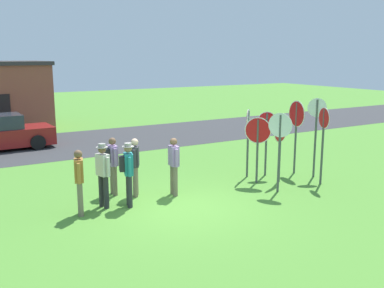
{
  "coord_description": "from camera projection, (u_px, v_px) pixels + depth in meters",
  "views": [
    {
      "loc": [
        -5.54,
        -9.79,
        3.99
      ],
      "look_at": [
        1.34,
        1.74,
        1.3
      ],
      "focal_mm": 41.37,
      "sensor_mm": 36.0,
      "label": 1
    }
  ],
  "objects": [
    {
      "name": "stop_sign_center_cluster",
      "position": [
        316.0,
        125.0,
        14.5
      ],
      "size": [
        0.53,
        0.35,
        2.64
      ],
      "color": "#474C4C",
      "rests_on": "ground"
    },
    {
      "name": "person_in_teal",
      "position": [
        112.0,
        162.0,
        12.74
      ],
      "size": [
        0.37,
        0.57,
        1.69
      ],
      "color": "#7A6B56",
      "rests_on": "ground"
    },
    {
      "name": "stop_sign_rear_right",
      "position": [
        280.0,
        137.0,
        13.96
      ],
      "size": [
        0.79,
        0.29,
        2.13
      ],
      "color": "#474C4C",
      "rests_on": "ground"
    },
    {
      "name": "stop_sign_low_front",
      "position": [
        258.0,
        138.0,
        13.85
      ],
      "size": [
        0.56,
        0.63,
        2.11
      ],
      "color": "#474C4C",
      "rests_on": "ground"
    },
    {
      "name": "stop_sign_nearest",
      "position": [
        248.0,
        132.0,
        14.52
      ],
      "size": [
        0.5,
        0.47,
        2.29
      ],
      "color": "#474C4C",
      "rests_on": "ground"
    },
    {
      "name": "street_asphalt",
      "position": [
        73.0,
        143.0,
        20.42
      ],
      "size": [
        60.0,
        6.4,
        0.01
      ],
      "primitive_type": "cube",
      "color": "#38383A",
      "rests_on": "ground"
    },
    {
      "name": "person_in_blue",
      "position": [
        174.0,
        163.0,
        12.71
      ],
      "size": [
        0.26,
        0.57,
        1.69
      ],
      "color": "#7A6B56",
      "rests_on": "ground"
    },
    {
      "name": "stop_sign_far_back",
      "position": [
        266.0,
        133.0,
        14.74
      ],
      "size": [
        0.57,
        0.32,
        2.17
      ],
      "color": "#474C4C",
      "rests_on": "ground"
    },
    {
      "name": "stop_sign_leaning_right",
      "position": [
        296.0,
        123.0,
        14.96
      ],
      "size": [
        0.17,
        0.89,
        2.51
      ],
      "color": "#474C4C",
      "rests_on": "ground"
    },
    {
      "name": "ground_plane",
      "position": [
        182.0,
        208.0,
        11.81
      ],
      "size": [
        80.0,
        80.0,
        0.0
      ],
      "primitive_type": "plane",
      "color": "#518E33"
    },
    {
      "name": "person_holding_notes",
      "position": [
        128.0,
        170.0,
        11.73
      ],
      "size": [
        0.42,
        0.55,
        1.74
      ],
      "color": "#2D2D33",
      "rests_on": "ground"
    },
    {
      "name": "person_on_left",
      "position": [
        135.0,
        164.0,
        12.63
      ],
      "size": [
        0.36,
        0.51,
        1.69
      ],
      "color": "#7A6B56",
      "rests_on": "ground"
    },
    {
      "name": "person_near_signs",
      "position": [
        79.0,
        179.0,
        11.1
      ],
      "size": [
        0.31,
        0.55,
        1.69
      ],
      "color": "#7A6B56",
      "rests_on": "ground"
    },
    {
      "name": "stop_sign_leaning_left",
      "position": [
        323.0,
        133.0,
        13.67
      ],
      "size": [
        0.23,
        0.63,
        2.43
      ],
      "color": "#474C4C",
      "rests_on": "ground"
    },
    {
      "name": "person_with_sunhat",
      "position": [
        103.0,
        172.0,
        11.66
      ],
      "size": [
        0.31,
        0.55,
        1.74
      ],
      "color": "#2D2D33",
      "rests_on": "ground"
    },
    {
      "name": "stop_sign_tallest",
      "position": [
        280.0,
        139.0,
        12.89
      ],
      "size": [
        0.38,
        0.63,
        2.37
      ],
      "color": "#474C4C",
      "rests_on": "ground"
    }
  ]
}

